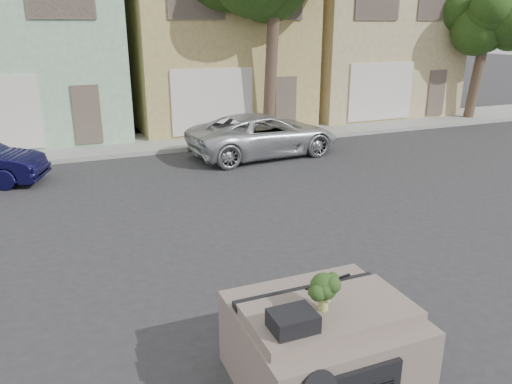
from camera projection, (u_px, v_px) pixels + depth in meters
ground_plane at (236, 274)px, 8.76m from camera, size 120.00×120.00×0.00m
sidewalk at (135, 144)px, 17.94m from camera, size 40.00×3.00×0.15m
townhouse_mint at (17, 35)px, 19.01m from camera, size 7.20×8.20×7.55m
townhouse_tan at (206, 34)px, 21.71m from camera, size 7.20×8.20×7.55m
townhouse_beige at (353, 33)px, 24.42m from camera, size 7.20×8.20×7.55m
silver_pickup at (264, 155)px, 16.74m from camera, size 5.24×2.77×1.40m
tree_near at (271, 22)px, 17.80m from camera, size 4.40×4.00×8.50m
tree_far at (479, 53)px, 21.81m from camera, size 3.20×3.00×6.00m
car_dashboard at (322, 343)px, 5.96m from camera, size 2.00×1.80×1.12m
instrument_hump at (293, 321)px, 5.23m from camera, size 0.48×0.38×0.20m
wiper_arm at (329, 282)px, 6.21m from camera, size 0.69×0.15×0.02m
broccoli at (324, 291)px, 5.55m from camera, size 0.51×0.51×0.46m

